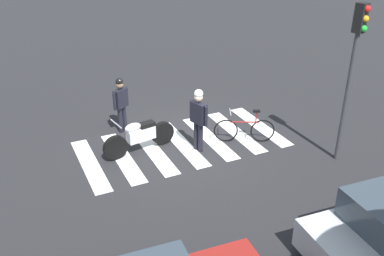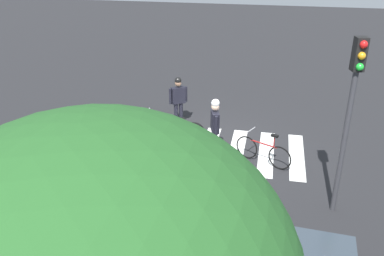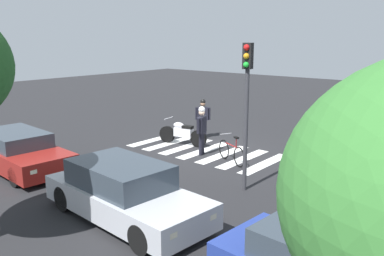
{
  "view_description": "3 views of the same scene",
  "coord_description": "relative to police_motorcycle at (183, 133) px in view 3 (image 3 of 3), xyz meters",
  "views": [
    {
      "loc": [
        4.46,
        10.05,
        6.06
      ],
      "look_at": [
        0.02,
        0.72,
        0.85
      ],
      "focal_mm": 40.26,
      "sensor_mm": 36.0,
      "label": 1
    },
    {
      "loc": [
        -1.79,
        11.33,
        6.01
      ],
      "look_at": [
        0.27,
        1.16,
        1.19
      ],
      "focal_mm": 38.79,
      "sensor_mm": 36.0,
      "label": 2
    },
    {
      "loc": [
        -9.48,
        12.15,
        4.33
      ],
      "look_at": [
        -0.1,
        0.87,
        1.06
      ],
      "focal_mm": 38.34,
      "sensor_mm": 36.0,
      "label": 3
    }
  ],
  "objects": [
    {
      "name": "leaning_bicycle",
      "position": [
        -2.94,
        0.77,
        -0.09
      ],
      "size": [
        1.61,
        0.81,
        1.01
      ],
      "color": "black",
      "rests_on": "ground_plane"
    },
    {
      "name": "traffic_light_pole",
      "position": [
        -4.71,
        2.72,
        2.34
      ],
      "size": [
        0.29,
        0.35,
        4.18
      ],
      "color": "#38383D",
      "rests_on": "ground_plane"
    },
    {
      "name": "ground_plane",
      "position": [
        -1.23,
        0.13,
        -0.47
      ],
      "size": [
        60.0,
        60.0,
        0.0
      ],
      "primitive_type": "plane",
      "color": "#232326"
    },
    {
      "name": "police_motorcycle",
      "position": [
        0.0,
        0.0,
        0.0
      ],
      "size": [
        2.18,
        0.67,
        1.06
      ],
      "color": "black",
      "rests_on": "ground_plane"
    },
    {
      "name": "car_silver_sedan",
      "position": [
        -3.51,
        6.17,
        0.19
      ],
      "size": [
        4.66,
        2.16,
        1.39
      ],
      "color": "black",
      "rests_on": "ground_plane"
    },
    {
      "name": "officer_by_motorcycle",
      "position": [
        -1.5,
        0.65,
        0.6
      ],
      "size": [
        0.33,
        0.66,
        1.84
      ],
      "color": "black",
      "rests_on": "ground_plane"
    },
    {
      "name": "crosswalk_stripes",
      "position": [
        -1.23,
        0.13,
        -0.47
      ],
      "size": [
        5.85,
        2.92,
        0.01
      ],
      "color": "silver",
      "rests_on": "ground_plane"
    },
    {
      "name": "car_maroon_wagon",
      "position": [
        2.18,
        5.88,
        0.13
      ],
      "size": [
        4.76,
        2.15,
        1.25
      ],
      "color": "black",
      "rests_on": "ground_plane"
    },
    {
      "name": "officer_on_foot",
      "position": [
        0.07,
        -1.42,
        0.52
      ],
      "size": [
        0.56,
        0.43,
        1.73
      ],
      "color": "black",
      "rests_on": "ground_plane"
    }
  ]
}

